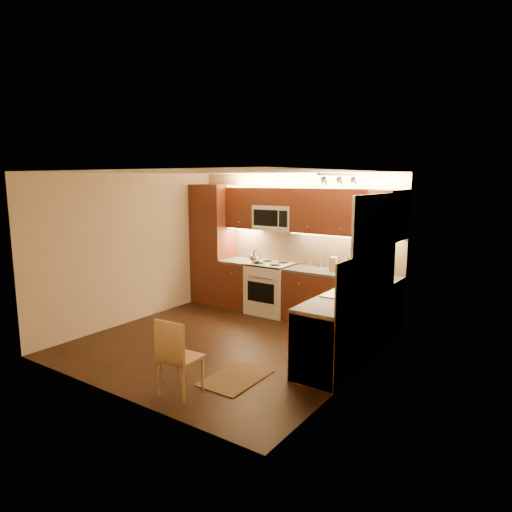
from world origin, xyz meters
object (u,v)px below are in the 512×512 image
Objects in this scene: kettle at (255,256)px; dining_chair at (181,356)px; sink at (351,287)px; knife_block at (333,264)px; stove at (271,288)px; soap_bottle at (386,278)px; toaster_oven at (365,266)px; microwave at (275,218)px.

dining_chair is (1.11, -3.07, -0.59)m from kettle.
sink is 1.46m from knife_block.
knife_block is at bearing 3.77° from stove.
dining_chair is at bearing -74.85° from stove.
dining_chair is (-1.33, -2.89, -0.54)m from soap_bottle.
soap_bottle is (0.20, 0.79, 0.02)m from sink.
kettle reaches higher than toaster_oven.
knife_block is at bearing 80.61° from dining_chair.
sink is at bearing -61.05° from toaster_oven.
toaster_oven reaches higher than sink.
knife_block is 3.37m from dining_chair.
stove is 3.78× the size of kettle.
kettle is 1.43m from knife_block.
stove is at bearing 18.55° from kettle.
soap_bottle is (0.51, -0.50, -0.04)m from toaster_oven.
knife_block is (1.41, 0.24, -0.02)m from kettle.
microwave reaches higher than toaster_oven.
soap_bottle reaches higher than dining_chair.
toaster_oven is at bearing 103.49° from sink.
dining_chair is (-0.30, -3.31, -0.57)m from knife_block.
kettle is 3.32m from dining_chair.
stove is 5.10× the size of soap_bottle.
knife_block is 1.11m from soap_bottle.
microwave is (0.00, 0.14, 1.26)m from stove.
sink is at bearing -68.96° from knife_block.
kettle reaches higher than knife_block.
soap_bottle reaches higher than stove.
toaster_oven is at bearing 0.89° from microwave.
dining_chair is at bearing -90.78° from soap_bottle.
toaster_oven is at bearing 72.24° from dining_chair.
microwave is 1.83m from toaster_oven.
kettle is at bearing -128.74° from microwave.
microwave reaches higher than sink.
soap_bottle is (2.20, -0.34, 0.53)m from stove.
kettle is (-0.24, -0.29, -0.68)m from microwave.
microwave is 1.75× the size of toaster_oven.
microwave is at bearing 163.74° from knife_block.
microwave is 2.48m from sink.
microwave is 3.24× the size of knife_block.
toaster_oven is at bearing 159.72° from soap_bottle.
toaster_oven reaches higher than knife_block.
sink is (2.00, -1.12, 0.52)m from stove.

